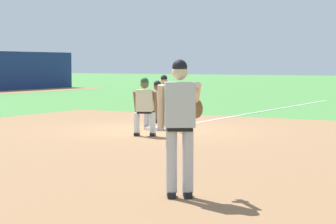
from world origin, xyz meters
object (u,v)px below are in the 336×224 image
Objects in this scene: first_base_bag at (155,128)px; umpire at (164,97)px; first_baseman at (158,103)px; baseball at (169,140)px; baserunner at (145,104)px; pitcher at (181,120)px.

first_base_bag is 2.21m from umpire.
umpire is at bearing 23.12° from first_base_bag.
first_baseman is at bearing -154.58° from umpire.
baserunner is (0.67, 1.09, 0.76)m from baseball.
umpire is (1.72, 0.82, 0.06)m from first_baseman.
baserunner is at bearing -158.21° from first_base_bag.
baseball is 0.05× the size of umpire.
umpire is (3.99, 2.47, 0.76)m from baseball.
umpire is at bearing 31.40° from pitcher.
baserunner is (6.06, 4.35, -0.27)m from pitcher.
baseball is at bearing 31.18° from pitcher.
umpire reaches higher than baseball.
first_base_bag is 2.65m from baseball.
pitcher reaches higher than first_baseman.
umpire is (9.39, 5.73, -0.27)m from pitcher.
first_baseman is 0.92× the size of umpire.
first_base_bag is 0.26× the size of umpire.
pitcher reaches higher than baserunner.
baserunner reaches higher than baseball.
first_base_bag is at bearing 21.79° from baserunner.
baseball is 0.06× the size of first_baseman.
first_baseman is 0.92× the size of baserunner.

